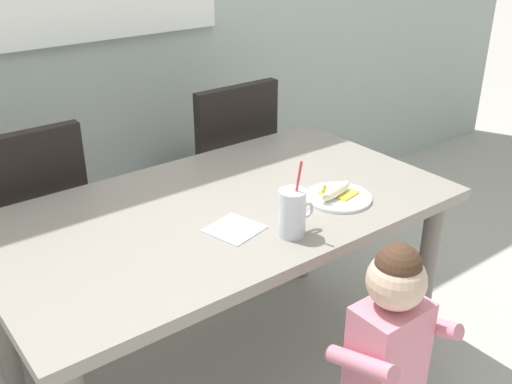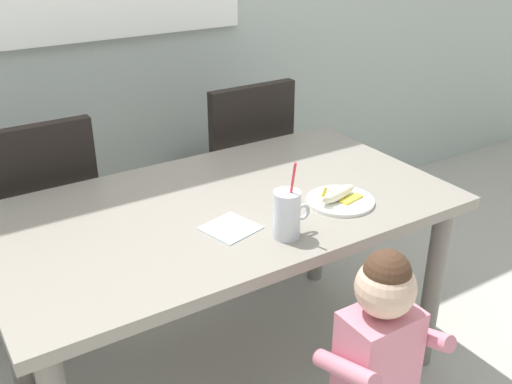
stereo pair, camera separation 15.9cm
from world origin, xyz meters
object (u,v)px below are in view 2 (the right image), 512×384
Objects in this scene: dining_table at (225,228)px; dining_chair_right at (240,166)px; toddler_standing at (379,346)px; paper_napkin at (230,228)px; peeled_banana at (338,194)px; dining_chair_left at (41,217)px; milk_cup at (287,217)px; snack_plate at (340,201)px.

dining_chair_right is at bearing 55.54° from dining_table.
toddler_standing is (-0.31, -1.30, -0.02)m from dining_chair_right.
dining_table is at bearing 67.08° from paper_napkin.
dining_table is 0.66m from toddler_standing.
peeled_banana is at bearing 81.88° from dining_chair_right.
toddler_standing is at bearing -113.27° from peeled_banana.
paper_napkin reaches higher than dining_table.
dining_chair_left reaches higher than toddler_standing.
dining_chair_right is at bearing 67.26° from milk_cup.
dining_chair_left reaches higher than paper_napkin.
milk_cup reaches higher than dining_chair_right.
dining_table is at bearing 149.02° from peeled_banana.
milk_cup is at bearing -162.41° from snack_plate.
milk_cup reaches higher than toddler_standing.
snack_plate is at bearing 17.59° from milk_cup.
milk_cup is 1.43× the size of peeled_banana.
milk_cup is at bearing 119.69° from dining_chair_left.
dining_table is 6.75× the size of snack_plate.
toddler_standing is 3.64× the size of snack_plate.
dining_chair_left is 1.11m from milk_cup.
milk_cup is 0.31m from snack_plate.
milk_cup is at bearing -161.13° from peeled_banana.
dining_chair_left is 1.00× the size of dining_chair_right.
dining_chair_right is 1.33m from toddler_standing.
dining_table is 0.81m from dining_chair_right.
snack_plate reaches higher than dining_table.
dining_table is 1.62× the size of dining_chair_left.
dining_chair_left reaches higher than snack_plate.
paper_napkin is at bearing 174.61° from peeled_banana.
dining_chair_right is 1.15× the size of toddler_standing.
dining_table is at bearing 149.05° from snack_plate.
dining_chair_left is 5.47× the size of peeled_banana.
peeled_banana is at bearing -30.98° from dining_table.
paper_napkin is (-0.41, 0.04, -0.00)m from snack_plate.
dining_table is 0.41m from snack_plate.
dining_chair_right is 1.00m from paper_napkin.
milk_cup reaches higher than snack_plate.
dining_chair_right is 4.17× the size of snack_plate.
snack_plate is (-0.12, -0.87, 0.21)m from dining_chair_right.
milk_cup is (-0.40, -0.96, 0.27)m from dining_chair_right.
peeled_banana is (0.81, -0.84, 0.24)m from dining_chair_left.
toddler_standing is 0.57m from paper_napkin.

